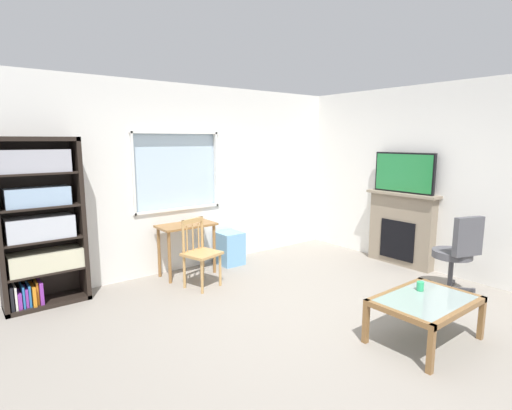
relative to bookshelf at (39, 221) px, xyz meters
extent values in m
cube|color=gray|center=(2.12, -2.17, -1.01)|extent=(6.24, 5.82, 0.02)
cube|color=white|center=(2.12, 0.24, -0.55)|extent=(5.24, 0.12, 0.90)
cube|color=white|center=(2.12, 0.24, 1.37)|extent=(5.24, 0.12, 0.68)
cube|color=white|center=(0.34, 0.24, 0.47)|extent=(1.69, 0.12, 1.13)
cube|color=white|center=(3.62, 0.24, 0.47)|extent=(2.24, 0.12, 1.13)
cube|color=silver|center=(1.84, 0.25, 0.47)|extent=(1.31, 0.02, 1.13)
cube|color=white|center=(1.84, 0.18, -0.09)|extent=(1.37, 0.06, 0.03)
cube|color=white|center=(1.84, 0.18, 1.02)|extent=(1.37, 0.06, 0.03)
cube|color=white|center=(1.19, 0.18, 0.47)|extent=(0.03, 0.06, 1.13)
cube|color=white|center=(2.50, 0.18, 0.47)|extent=(0.03, 0.06, 1.13)
cube|color=white|center=(4.80, -2.17, 0.35)|extent=(0.12, 5.02, 2.71)
cube|color=black|center=(0.44, -0.01, -0.02)|extent=(0.05, 0.38, 1.95)
cube|color=black|center=(0.01, -0.01, 0.93)|extent=(0.90, 0.38, 0.05)
cube|color=black|center=(0.01, -0.01, -0.97)|extent=(0.90, 0.38, 0.05)
cube|color=black|center=(0.01, 0.17, -0.02)|extent=(0.90, 0.02, 1.95)
cube|color=black|center=(0.01, -0.01, -0.59)|extent=(0.85, 0.36, 0.02)
cube|color=black|center=(0.01, -0.01, -0.21)|extent=(0.85, 0.36, 0.02)
cube|color=black|center=(0.01, -0.01, 0.17)|extent=(0.85, 0.36, 0.02)
cube|color=black|center=(0.01, -0.01, 0.55)|extent=(0.85, 0.36, 0.02)
cube|color=beige|center=(0.03, -0.02, -0.47)|extent=(0.77, 0.32, 0.23)
cube|color=silver|center=(0.00, -0.02, -0.07)|extent=(0.69, 0.31, 0.26)
cube|color=#9EBCDB|center=(0.00, -0.02, 0.28)|extent=(0.66, 0.27, 0.21)
cube|color=#B2B2BC|center=(0.00, -0.02, 0.68)|extent=(0.71, 0.30, 0.25)
cube|color=black|center=(-0.36, -0.03, -0.81)|extent=(0.03, 0.28, 0.27)
cube|color=white|center=(-0.32, -0.03, -0.82)|extent=(0.02, 0.27, 0.26)
cube|color=purple|center=(-0.28, -0.03, -0.86)|extent=(0.04, 0.26, 0.18)
cube|color=#286BB2|center=(-0.24, -0.03, -0.83)|extent=(0.02, 0.26, 0.25)
cube|color=purple|center=(-0.21, -0.03, -0.84)|extent=(0.03, 0.24, 0.21)
cube|color=#286BB2|center=(-0.18, -0.03, -0.83)|extent=(0.02, 0.25, 0.25)
cube|color=orange|center=(-0.14, -0.03, -0.84)|extent=(0.04, 0.30, 0.23)
cube|color=orange|center=(-0.10, -0.03, -0.82)|extent=(0.02, 0.21, 0.26)
cube|color=purple|center=(-0.07, -0.03, -0.82)|extent=(0.04, 0.27, 0.26)
cube|color=olive|center=(1.81, -0.11, -0.27)|extent=(0.80, 0.43, 0.03)
cylinder|color=olive|center=(1.46, -0.27, -0.64)|extent=(0.04, 0.04, 0.71)
cylinder|color=olive|center=(2.16, -0.27, -0.64)|extent=(0.04, 0.04, 0.71)
cylinder|color=olive|center=(1.46, 0.06, -0.64)|extent=(0.04, 0.04, 0.71)
cylinder|color=olive|center=(2.16, 0.06, -0.64)|extent=(0.04, 0.04, 0.71)
cube|color=tan|center=(1.74, -0.66, -0.55)|extent=(0.51, 0.50, 0.04)
cylinder|color=tan|center=(1.61, -0.86, -0.78)|extent=(0.04, 0.04, 0.43)
cylinder|color=tan|center=(1.94, -0.77, -0.78)|extent=(0.04, 0.04, 0.43)
cylinder|color=tan|center=(1.53, -0.55, -0.78)|extent=(0.04, 0.04, 0.43)
cylinder|color=tan|center=(1.86, -0.46, -0.78)|extent=(0.04, 0.04, 0.43)
cylinder|color=tan|center=(1.53, -0.55, -0.32)|extent=(0.04, 0.04, 0.45)
cylinder|color=tan|center=(1.86, -0.46, -0.32)|extent=(0.04, 0.04, 0.45)
cube|color=tan|center=(1.69, -0.50, -0.13)|extent=(0.36, 0.13, 0.06)
cylinder|color=tan|center=(1.59, -0.53, -0.35)|extent=(0.02, 0.02, 0.35)
cylinder|color=tan|center=(1.69, -0.50, -0.35)|extent=(0.02, 0.02, 0.35)
cylinder|color=tan|center=(1.80, -0.48, -0.35)|extent=(0.02, 0.02, 0.35)
cube|color=#72ADDB|center=(2.57, -0.06, -0.75)|extent=(0.35, 0.40, 0.51)
cube|color=gray|center=(4.65, -1.70, -0.46)|extent=(0.18, 1.03, 1.08)
cube|color=black|center=(4.56, -1.70, -0.60)|extent=(0.03, 0.57, 0.60)
cube|color=gray|center=(4.63, -1.70, 0.11)|extent=(0.26, 1.13, 0.04)
cube|color=black|center=(4.63, -1.70, 0.43)|extent=(0.05, 0.97, 0.60)
cube|color=#237F3D|center=(4.60, -1.70, 0.43)|extent=(0.01, 0.92, 0.55)
cylinder|color=#4C4C51|center=(4.19, -2.72, -0.52)|extent=(0.48, 0.48, 0.09)
cube|color=#4C4C51|center=(4.12, -2.92, -0.24)|extent=(0.40, 0.21, 0.48)
cylinder|color=#38383D|center=(4.19, -2.72, -0.76)|extent=(0.06, 0.06, 0.42)
cube|color=#38383D|center=(4.06, -2.67, -0.97)|extent=(0.28, 0.12, 0.03)
cylinder|color=#38383D|center=(3.93, -2.62, -0.97)|extent=(0.05, 0.05, 0.05)
cube|color=#38383D|center=(4.11, -2.83, -0.97)|extent=(0.20, 0.25, 0.03)
cylinder|color=#38383D|center=(4.03, -2.94, -0.97)|extent=(0.05, 0.05, 0.05)
cube|color=#38383D|center=(4.27, -2.83, -0.97)|extent=(0.19, 0.25, 0.03)
cylinder|color=#38383D|center=(4.36, -2.94, -0.97)|extent=(0.05, 0.05, 0.05)
cube|color=#38383D|center=(4.33, -2.67, -0.97)|extent=(0.28, 0.12, 0.03)
cylinder|color=#38383D|center=(4.46, -2.63, -0.97)|extent=(0.05, 0.05, 0.05)
cube|color=#38383D|center=(4.20, -2.58, -0.97)|extent=(0.04, 0.28, 0.03)
cylinder|color=#38383D|center=(4.20, -2.44, -0.97)|extent=(0.05, 0.05, 0.05)
cube|color=#8C9E99|center=(2.69, -3.20, -0.58)|extent=(0.89, 0.59, 0.02)
cube|color=brown|center=(2.69, -3.53, -0.59)|extent=(0.99, 0.05, 0.05)
cube|color=brown|center=(2.69, -2.88, -0.59)|extent=(0.99, 0.05, 0.05)
cube|color=brown|center=(2.22, -3.20, -0.59)|extent=(0.05, 0.69, 0.05)
cube|color=brown|center=(3.16, -3.20, -0.59)|extent=(0.05, 0.69, 0.05)
cube|color=brown|center=(2.22, -3.53, -0.81)|extent=(0.05, 0.05, 0.38)
cube|color=brown|center=(3.16, -3.53, -0.81)|extent=(0.05, 0.05, 0.38)
cube|color=brown|center=(2.22, -2.88, -0.81)|extent=(0.05, 0.05, 0.38)
cube|color=brown|center=(3.16, -2.88, -0.81)|extent=(0.05, 0.05, 0.38)
cylinder|color=#33B770|center=(2.83, -3.06, -0.52)|extent=(0.07, 0.07, 0.09)
camera|label=1|loc=(-0.77, -5.02, 0.92)|focal=27.80mm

